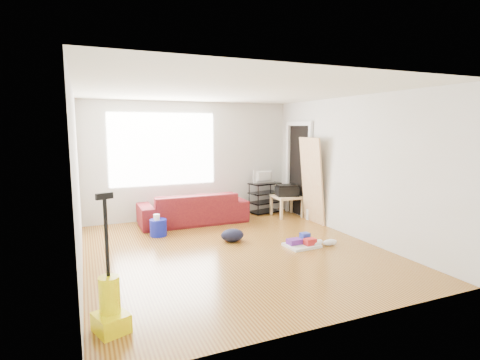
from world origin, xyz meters
name	(u,v)px	position (x,y,z in m)	size (l,w,h in m)	color
room	(235,172)	(0.07, 0.15, 1.25)	(4.51, 5.01, 2.51)	brown
sofa	(193,223)	(-0.13, 1.95, 0.00)	(2.18, 0.85, 0.64)	#500C19
tv_stand	(265,197)	(1.65, 2.22, 0.36)	(0.76, 0.53, 0.69)	black
tv	(265,176)	(1.65, 2.22, 0.85)	(0.53, 0.07, 0.30)	black
side_table	(287,199)	(1.95, 1.73, 0.39)	(0.59, 0.59, 0.46)	tan
printer	(287,190)	(1.95, 1.73, 0.58)	(0.54, 0.45, 0.24)	black
bucket	(159,236)	(-0.97, 1.30, 0.00)	(0.30, 0.30, 0.30)	#0F19A8
toilet_paper	(157,225)	(-1.00, 1.26, 0.20)	(0.11, 0.11, 0.10)	white
cleaning_tray	(302,243)	(1.11, -0.24, 0.06)	(0.55, 0.45, 0.19)	silver
backpack	(232,241)	(0.14, 0.45, 0.00)	(0.40, 0.32, 0.22)	black
sneakers	(324,243)	(1.46, -0.37, 0.05)	(0.47, 0.24, 0.11)	white
vacuum	(110,306)	(-2.00, -1.74, 0.25)	(0.37, 0.40, 1.34)	#F3E400
door_panel	(311,222)	(2.13, 1.03, 0.00)	(0.04, 0.70, 1.76)	tan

